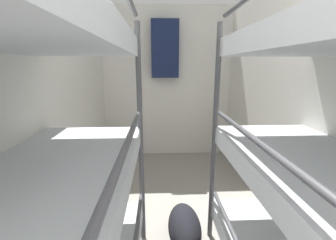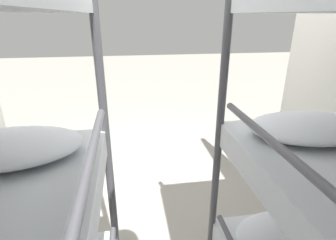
# 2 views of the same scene
# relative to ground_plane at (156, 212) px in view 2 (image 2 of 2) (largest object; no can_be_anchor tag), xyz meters

# --- Properties ---
(ground_plane) EXTENTS (20.00, 20.00, 0.00)m
(ground_plane) POSITION_rel_ground_plane_xyz_m (0.00, 0.00, 0.00)
(ground_plane) COLOR gray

